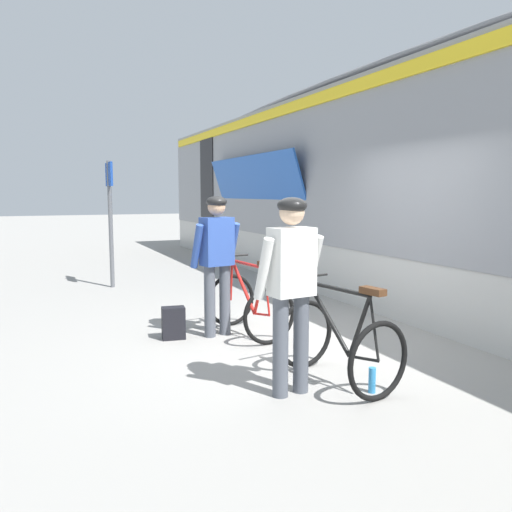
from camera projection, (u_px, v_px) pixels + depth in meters
name	position (u px, v px, depth m)	size (l,w,h in m)	color
ground_plane	(307.00, 340.00, 6.38)	(80.00, 80.00, 0.00)	gray
train_car	(424.00, 183.00, 8.80)	(3.29, 20.60, 3.88)	gray
cyclist_near_in_blue	(217.00, 253.00, 6.46)	(0.65, 0.38, 1.76)	#4C515B
cyclist_far_in_white	(291.00, 278.00, 4.54)	(0.64, 0.36, 1.76)	#4C515B
bicycle_near_red	(249.00, 304.00, 6.57)	(0.82, 1.14, 0.99)	black
bicycle_far_black	(339.00, 342.00, 4.88)	(0.88, 1.17, 0.99)	black
backpack_on_platform	(173.00, 323.00, 6.40)	(0.28, 0.18, 0.40)	black
water_bottle_near_the_bikes	(372.00, 380.00, 4.67)	(0.07, 0.07, 0.23)	#338CCC
platform_sign_post	(110.00, 203.00, 9.77)	(0.08, 0.70, 2.40)	#595B60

